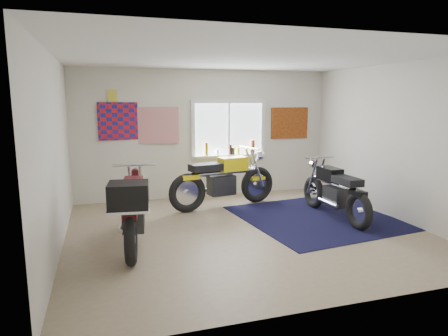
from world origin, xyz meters
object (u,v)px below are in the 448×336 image
object	(u,v)px
navy_rug	(316,217)
black_chrome_bike	(335,193)
maroon_tourer	(133,209)
yellow_triumph	(223,181)

from	to	relation	value
navy_rug	black_chrome_bike	bearing A→B (deg)	-14.90
black_chrome_bike	maroon_tourer	bearing A→B (deg)	96.61
black_chrome_bike	navy_rug	bearing A→B (deg)	73.94
navy_rug	maroon_tourer	xyz separation A→B (m)	(-3.22, -0.56, 0.57)
yellow_triumph	maroon_tourer	world-z (taller)	yellow_triumph
navy_rug	black_chrome_bike	world-z (taller)	black_chrome_bike
navy_rug	maroon_tourer	distance (m)	3.32
yellow_triumph	maroon_tourer	xyz separation A→B (m)	(-1.86, -1.76, 0.07)
maroon_tourer	navy_rug	bearing A→B (deg)	-72.63
black_chrome_bike	maroon_tourer	distance (m)	3.56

